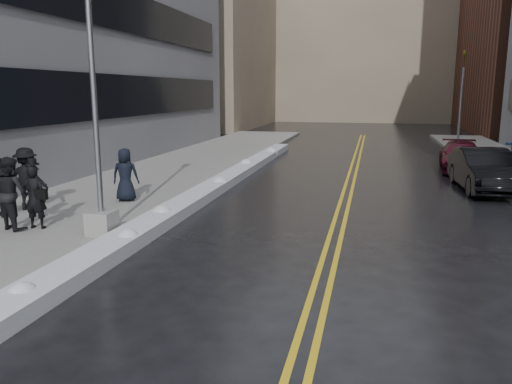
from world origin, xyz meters
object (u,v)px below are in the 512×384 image
Objects in this scene: traffic_signal at (461,97)px; pedestrian_c at (125,175)px; car_maroon at (461,156)px; lamppost at (97,141)px; car_black at (484,170)px; pedestrian_fedora at (35,197)px; pedestrian_e at (27,179)px; pedestrian_b at (12,193)px.

pedestrian_c is (-13.07, -18.26, -2.37)m from traffic_signal.
lamppost is at bearing -122.52° from car_maroon.
traffic_signal reaches higher than car_black.
car_maroon is (12.07, 10.41, -0.35)m from pedestrian_c.
pedestrian_e reaches higher than pedestrian_fedora.
pedestrian_c is at bearing -125.60° from traffic_signal.
car_maroon is at bearing -112.59° from pedestrian_b.
pedestrian_fedora is 0.97× the size of pedestrian_c.
pedestrian_e is at bearing -157.09° from car_black.
pedestrian_b is at bearing -178.34° from lamppost.
pedestrian_c is at bearing -159.63° from car_black.
pedestrian_fedora is 2.45m from pedestrian_e.
car_black is (13.34, 9.14, -0.31)m from pedestrian_b.
traffic_signal is 25.41m from pedestrian_e.
lamppost is at bearing 142.29° from pedestrian_e.
car_black is (12.78, 8.96, -0.20)m from pedestrian_fedora.
pedestrian_e is (-1.07, 2.00, -0.01)m from pedestrian_b.
pedestrian_c is 2.96m from pedestrian_e.
traffic_signal reaches higher than car_maroon.
car_maroon is at bearing 86.56° from car_black.
car_black is (14.41, 7.14, -0.30)m from pedestrian_e.
car_black is at bearing -163.26° from pedestrian_e.
pedestrian_c is 0.36× the size of car_black.
pedestrian_fedora is at bearing -122.18° from traffic_signal.
lamppost is 3.94× the size of pedestrian_b.
car_maroon is (10.80, 14.15, -1.86)m from lamppost.
pedestrian_b is at bearing 13.99° from pedestrian_fedora.
car_maroon is (-1.00, -7.85, -2.72)m from traffic_signal.
pedestrian_c reaches higher than pedestrian_fedora.
traffic_signal is at bearing 61.79° from lamppost.
pedestrian_b is at bearing 108.54° from pedestrian_e.
pedestrian_b is at bearing -128.34° from car_maroon.
lamppost reaches higher than pedestrian_c.
pedestrian_e is at bearing -51.64° from pedestrian_fedora.
pedestrian_fedora is 0.37× the size of car_maroon.
car_black is at bearing 40.02° from lamppost.
lamppost is 4.46× the size of pedestrian_fedora.
pedestrian_b is 1.01× the size of pedestrian_e.
car_black is at bearing -148.52° from pedestrian_fedora.
traffic_signal is at bearing -102.44° from pedestrian_b.
pedestrian_fedora is 15.61m from car_black.
lamppost is 1.63× the size of car_maroon.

